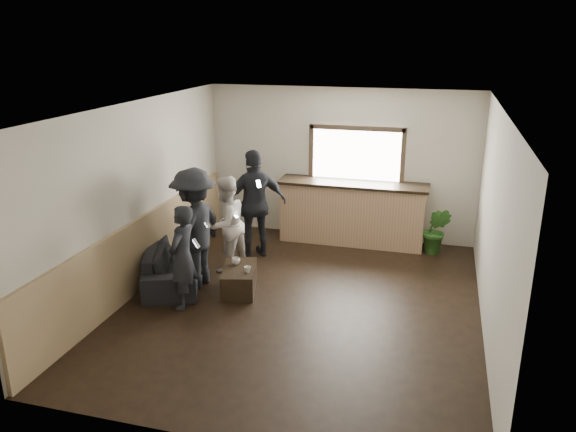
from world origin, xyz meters
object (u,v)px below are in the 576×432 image
(sofa, at_px, (174,260))
(cup_b, at_px, (247,269))
(person_d, at_px, (255,204))
(cup_a, at_px, (236,261))
(potted_plant, at_px, (436,230))
(person_c, at_px, (194,228))
(coffee_table, at_px, (239,279))
(bar_counter, at_px, (352,209))
(person_b, at_px, (226,224))
(person_a, at_px, (183,257))

(sofa, bearing_deg, cup_b, -124.22)
(person_d, bearing_deg, cup_b, 68.46)
(cup_a, bearing_deg, potted_plant, 37.38)
(person_c, bearing_deg, coffee_table, 97.04)
(sofa, bearing_deg, person_c, -130.04)
(bar_counter, xyz_separation_m, person_b, (-1.77, -1.81, 0.14))
(coffee_table, height_order, person_c, person_c)
(sofa, height_order, cup_a, sofa)
(coffee_table, height_order, person_d, person_d)
(potted_plant, height_order, person_a, person_a)
(coffee_table, bearing_deg, person_d, 98.37)
(cup_b, height_order, person_b, person_b)
(cup_b, bearing_deg, person_c, 170.01)
(potted_plant, distance_m, person_a, 4.54)
(cup_a, height_order, person_a, person_a)
(coffee_table, xyz_separation_m, cup_a, (-0.09, 0.12, 0.24))
(coffee_table, relative_size, person_a, 0.56)
(coffee_table, distance_m, cup_b, 0.32)
(person_a, bearing_deg, bar_counter, 153.02)
(cup_b, height_order, person_a, person_a)
(sofa, distance_m, person_c, 0.79)
(bar_counter, xyz_separation_m, person_c, (-2.00, -2.50, 0.28))
(person_b, xyz_separation_m, person_c, (-0.23, -0.69, 0.14))
(bar_counter, xyz_separation_m, person_d, (-1.50, -1.12, 0.30))
(cup_b, distance_m, person_b, 1.13)
(bar_counter, bearing_deg, cup_a, -119.93)
(coffee_table, bearing_deg, sofa, 171.01)
(coffee_table, bearing_deg, cup_b, -35.47)
(person_d, bearing_deg, potted_plant, 161.48)
(bar_counter, bearing_deg, coffee_table, -117.08)
(potted_plant, height_order, person_d, person_d)
(cup_a, relative_size, person_a, 0.09)
(sofa, distance_m, person_a, 1.14)
(person_a, relative_size, person_b, 0.95)
(sofa, height_order, person_a, person_a)
(sofa, bearing_deg, coffee_table, -120.14)
(cup_a, distance_m, person_a, 0.98)
(person_d, bearing_deg, person_a, 44.47)
(bar_counter, distance_m, person_c, 3.21)
(cup_b, relative_size, person_a, 0.06)
(sofa, xyz_separation_m, coffee_table, (1.16, -0.18, -0.11))
(person_a, bearing_deg, person_c, -165.93)
(sofa, distance_m, cup_a, 1.07)
(bar_counter, relative_size, person_d, 1.44)
(bar_counter, xyz_separation_m, sofa, (-2.45, -2.34, -0.34))
(person_c, bearing_deg, cup_b, 89.42)
(cup_a, xyz_separation_m, person_a, (-0.48, -0.80, 0.32))
(person_a, bearing_deg, person_d, 173.29)
(cup_a, bearing_deg, cup_b, -41.86)
(coffee_table, bearing_deg, potted_plant, 39.75)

